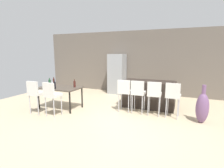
# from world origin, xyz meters

# --- Properties ---
(ground_plane) EXTENTS (10.00, 10.00, 0.00)m
(ground_plane) POSITION_xyz_m (0.00, 0.00, 0.00)
(ground_plane) COLOR #C6B28E
(back_wall) EXTENTS (10.00, 0.12, 2.90)m
(back_wall) POSITION_xyz_m (0.00, 2.80, 1.45)
(back_wall) COLOR #665B51
(back_wall) RESTS_ON ground_plane
(kitchen_island) EXTENTS (1.77, 0.90, 0.92)m
(kitchen_island) POSITION_xyz_m (0.80, 0.77, 0.46)
(kitchen_island) COLOR black
(kitchen_island) RESTS_ON ground_plane
(bar_chair_left) EXTENTS (0.43, 0.43, 1.05)m
(bar_chair_left) POSITION_xyz_m (0.18, -0.06, 0.70)
(bar_chair_left) COLOR silver
(bar_chair_left) RESTS_ON ground_plane
(bar_chair_middle) EXTENTS (0.41, 0.41, 1.05)m
(bar_chair_middle) POSITION_xyz_m (0.62, -0.06, 0.70)
(bar_chair_middle) COLOR silver
(bar_chair_middle) RESTS_ON ground_plane
(bar_chair_right) EXTENTS (0.42, 0.42, 1.05)m
(bar_chair_right) POSITION_xyz_m (1.12, -0.06, 0.70)
(bar_chair_right) COLOR silver
(bar_chair_right) RESTS_ON ground_plane
(bar_chair_far) EXTENTS (0.43, 0.43, 1.05)m
(bar_chair_far) POSITION_xyz_m (1.66, -0.06, 0.70)
(bar_chair_far) COLOR silver
(bar_chair_far) RESTS_ON ground_plane
(dining_table) EXTENTS (1.40, 0.82, 0.74)m
(dining_table) POSITION_xyz_m (-1.97, -0.57, 0.67)
(dining_table) COLOR #4C4238
(dining_table) RESTS_ON ground_plane
(dining_chair_near) EXTENTS (0.41, 0.41, 1.05)m
(dining_chair_near) POSITION_xyz_m (-2.29, -1.34, 0.70)
(dining_chair_near) COLOR silver
(dining_chair_near) RESTS_ON ground_plane
(dining_chair_far) EXTENTS (0.42, 0.42, 1.05)m
(dining_chair_far) POSITION_xyz_m (-1.66, -1.34, 0.70)
(dining_chair_far) COLOR silver
(dining_chair_far) RESTS_ON ground_plane
(wine_bottle_right) EXTENTS (0.08, 0.08, 0.27)m
(wine_bottle_right) POSITION_xyz_m (-1.51, -0.38, 0.85)
(wine_bottle_right) COLOR #471E19
(wine_bottle_right) RESTS_ON dining_table
(wine_bottle_corner) EXTENTS (0.06, 0.06, 0.29)m
(wine_bottle_corner) POSITION_xyz_m (-2.48, -0.29, 0.86)
(wine_bottle_corner) COLOR #471E19
(wine_bottle_corner) RESTS_ON dining_table
(wine_bottle_inner) EXTENTS (0.07, 0.07, 0.28)m
(wine_bottle_inner) POSITION_xyz_m (-1.93, -0.88, 0.86)
(wine_bottle_inner) COLOR black
(wine_bottle_inner) RESTS_ON dining_table
(wine_bottle_far) EXTENTS (0.08, 0.08, 0.31)m
(wine_bottle_far) POSITION_xyz_m (-2.32, -0.67, 0.87)
(wine_bottle_far) COLOR #194723
(wine_bottle_far) RESTS_ON dining_table
(wine_glass_left) EXTENTS (0.07, 0.07, 0.17)m
(wine_glass_left) POSITION_xyz_m (-2.35, -0.52, 0.86)
(wine_glass_left) COLOR silver
(wine_glass_left) RESTS_ON dining_table
(wine_glass_middle) EXTENTS (0.07, 0.07, 0.17)m
(wine_glass_middle) POSITION_xyz_m (-2.43, -0.65, 0.86)
(wine_glass_middle) COLOR silver
(wine_glass_middle) RESTS_ON dining_table
(refrigerator) EXTENTS (0.72, 0.68, 1.84)m
(refrigerator) POSITION_xyz_m (-1.02, 2.36, 0.92)
(refrigerator) COLOR #939699
(refrigerator) RESTS_ON ground_plane
(floor_vase) EXTENTS (0.33, 0.33, 1.05)m
(floor_vase) POSITION_xyz_m (2.43, -0.14, 0.43)
(floor_vase) COLOR #704C75
(floor_vase) RESTS_ON ground_plane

